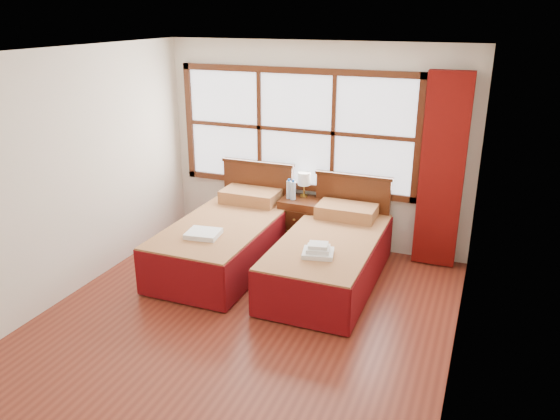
% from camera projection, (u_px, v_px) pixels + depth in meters
% --- Properties ---
extents(floor, '(4.50, 4.50, 0.00)m').
position_uv_depth(floor, '(242.00, 323.00, 5.44)').
color(floor, maroon).
rests_on(floor, ground).
extents(ceiling, '(4.50, 4.50, 0.00)m').
position_uv_depth(ceiling, '(234.00, 53.00, 4.55)').
color(ceiling, white).
rests_on(ceiling, wall_back).
extents(wall_back, '(4.00, 0.00, 4.00)m').
position_uv_depth(wall_back, '(315.00, 146.00, 6.96)').
color(wall_back, silver).
rests_on(wall_back, floor).
extents(wall_left, '(0.00, 4.50, 4.50)m').
position_uv_depth(wall_left, '(65.00, 177.00, 5.69)').
color(wall_left, silver).
rests_on(wall_left, floor).
extents(wall_right, '(0.00, 4.50, 4.50)m').
position_uv_depth(wall_right, '(467.00, 230.00, 4.30)').
color(wall_right, silver).
rests_on(wall_right, floor).
extents(window, '(3.16, 0.06, 1.56)m').
position_uv_depth(window, '(296.00, 130.00, 6.94)').
color(window, white).
rests_on(window, wall_back).
extents(curtain, '(0.50, 0.16, 2.30)m').
position_uv_depth(curtain, '(442.00, 172.00, 6.33)').
color(curtain, maroon).
rests_on(curtain, wall_back).
extents(bed_left, '(1.09, 2.11, 1.06)m').
position_uv_depth(bed_left, '(227.00, 238.00, 6.64)').
color(bed_left, '#3A1B0C').
rests_on(bed_left, floor).
extents(bed_right, '(1.05, 2.07, 1.02)m').
position_uv_depth(bed_right, '(330.00, 256.00, 6.19)').
color(bed_right, '#3A1B0C').
rests_on(bed_right, floor).
extents(nightstand, '(0.49, 0.48, 0.66)m').
position_uv_depth(nightstand, '(300.00, 223.00, 7.10)').
color(nightstand, '#492110').
rests_on(nightstand, floor).
extents(towels_left, '(0.39, 0.36, 0.06)m').
position_uv_depth(towels_left, '(203.00, 234.00, 6.08)').
color(towels_left, white).
rests_on(towels_left, bed_left).
extents(towels_right, '(0.37, 0.34, 0.13)m').
position_uv_depth(towels_right, '(318.00, 251.00, 5.64)').
color(towels_right, white).
rests_on(towels_right, bed_right).
extents(lamp, '(0.16, 0.16, 0.32)m').
position_uv_depth(lamp, '(304.00, 179.00, 7.03)').
color(lamp, gold).
rests_on(lamp, nightstand).
extents(bottle_near, '(0.07, 0.07, 0.26)m').
position_uv_depth(bottle_near, '(289.00, 189.00, 6.99)').
color(bottle_near, '#AFC7E1').
rests_on(bottle_near, nightstand).
extents(bottle_far, '(0.07, 0.07, 0.27)m').
position_uv_depth(bottle_far, '(293.00, 190.00, 6.94)').
color(bottle_far, '#AFC7E1').
rests_on(bottle_far, nightstand).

